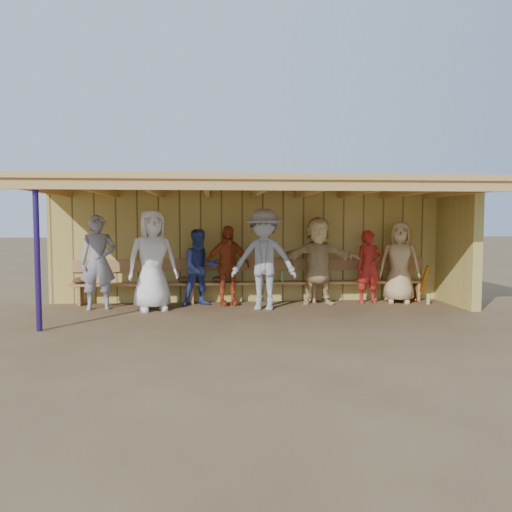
{
  "coord_description": "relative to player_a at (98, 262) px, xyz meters",
  "views": [
    {
      "loc": [
        -0.83,
        -9.47,
        1.74
      ],
      "look_at": [
        0.0,
        0.35,
        1.05
      ],
      "focal_mm": 35.0,
      "sensor_mm": 36.0,
      "label": 1
    }
  ],
  "objects": [
    {
      "name": "player_c",
      "position": [
        1.99,
        0.28,
        -0.15
      ],
      "size": [
        0.91,
        0.8,
        1.58
      ],
      "primitive_type": "imported",
      "rotation": [
        0.0,
        0.0,
        0.3
      ],
      "color": "#324489",
      "rests_on": "ground"
    },
    {
      "name": "player_d",
      "position": [
        2.55,
        0.28,
        -0.11
      ],
      "size": [
        1.03,
        0.62,
        1.65
      ],
      "primitive_type": "imported",
      "rotation": [
        0.0,
        0.0,
        0.23
      ],
      "color": "#AF411C",
      "rests_on": "ground"
    },
    {
      "name": "dugout_structure",
      "position": [
        3.49,
        0.16,
        0.76
      ],
      "size": [
        8.8,
        3.2,
        2.5
      ],
      "color": "tan",
      "rests_on": "ground"
    },
    {
      "name": "player_g",
      "position": [
        5.55,
        0.28,
        -0.16
      ],
      "size": [
        0.6,
        0.44,
        1.55
      ],
      "primitive_type": "imported",
      "rotation": [
        0.0,
        0.0,
        0.12
      ],
      "color": "#AA221B",
      "rests_on": "ground"
    },
    {
      "name": "ground",
      "position": [
        3.11,
        -0.53,
        -0.93
      ],
      "size": [
        90.0,
        90.0,
        0.0
      ],
      "primitive_type": "plane",
      "color": "brown",
      "rests_on": "ground"
    },
    {
      "name": "player_a",
      "position": [
        0.0,
        0.0,
        0.0
      ],
      "size": [
        0.75,
        0.56,
        1.87
      ],
      "primitive_type": "imported",
      "rotation": [
        0.0,
        0.0,
        0.17
      ],
      "color": "gray",
      "rests_on": "ground"
    },
    {
      "name": "player_e",
      "position": [
        3.25,
        -0.28,
        0.06
      ],
      "size": [
        1.41,
        1.0,
        1.98
      ],
      "primitive_type": "imported",
      "rotation": [
        0.0,
        0.0,
        -0.23
      ],
      "color": "#92939A",
      "rests_on": "ground"
    },
    {
      "name": "player_h",
      "position": [
        6.21,
        0.28,
        -0.07
      ],
      "size": [
        0.97,
        0.77,
        1.74
      ],
      "primitive_type": "imported",
      "rotation": [
        0.0,
        0.0,
        -0.28
      ],
      "color": "tan",
      "rests_on": "ground"
    },
    {
      "name": "player_b",
      "position": [
        1.08,
        -0.2,
        0.05
      ],
      "size": [
        1.11,
        0.9,
        1.97
      ],
      "primitive_type": "imported",
      "rotation": [
        0.0,
        0.0,
        0.33
      ],
      "color": "white",
      "rests_on": "ground"
    },
    {
      "name": "bench",
      "position": [
        3.11,
        0.59,
        -0.41
      ],
      "size": [
        7.6,
        0.34,
        0.93
      ],
      "color": "#B6834E",
      "rests_on": "ground"
    },
    {
      "name": "dugout_equipment",
      "position": [
        2.17,
        0.46,
        -0.44
      ],
      "size": [
        7.46,
        0.62,
        0.8
      ],
      "color": "orange",
      "rests_on": "ground"
    },
    {
      "name": "player_f",
      "position": [
        4.45,
        0.26,
        -0.02
      ],
      "size": [
        1.7,
        0.55,
        1.83
      ],
      "primitive_type": "imported",
      "rotation": [
        0.0,
        0.0,
        0.0
      ],
      "color": "#E1BF7E",
      "rests_on": "ground"
    }
  ]
}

